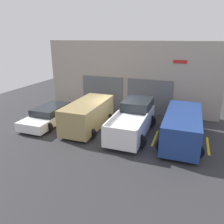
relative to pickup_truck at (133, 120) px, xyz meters
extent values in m
plane|color=#2D2D30|center=(-1.43, 0.79, -0.86)|extent=(28.00, 28.00, 0.00)
cube|color=#9E9389|center=(-1.43, 4.09, 1.82)|extent=(13.24, 0.60, 5.35)
cube|color=#595B60|center=(-3.51, 3.75, 0.46)|extent=(3.36, 0.08, 2.64)
cube|color=#595B60|center=(0.25, 3.75, 0.46)|extent=(3.36, 0.08, 2.64)
cube|color=#B21E19|center=(2.21, 3.76, 3.14)|extent=(0.90, 0.03, 0.22)
cube|color=white|center=(0.00, -0.25, -0.14)|extent=(1.83, 5.03, 0.99)
cube|color=#1E2328|center=(0.00, 1.13, 0.66)|extent=(1.69, 2.26, 0.61)
cube|color=white|center=(-0.88, -1.38, 0.44)|extent=(0.08, 2.77, 0.18)
cube|color=white|center=(0.88, -1.38, 0.44)|extent=(0.08, 2.77, 0.18)
cube|color=white|center=(0.00, -2.73, 0.44)|extent=(1.83, 0.08, 0.18)
cylinder|color=black|center=(-0.81, 1.31, -0.46)|extent=(0.80, 0.22, 0.80)
cylinder|color=black|center=(0.81, 1.31, -0.46)|extent=(0.80, 0.22, 0.80)
cylinder|color=black|center=(-0.81, -1.81, -0.46)|extent=(0.80, 0.22, 0.80)
cylinder|color=black|center=(0.81, -1.81, -0.46)|extent=(0.80, 0.22, 0.80)
cube|color=white|center=(-5.73, -0.25, -0.43)|extent=(1.83, 4.68, 0.56)
cube|color=#1E2328|center=(-5.73, -0.14, 0.07)|extent=(1.61, 2.57, 0.44)
cylinder|color=black|center=(-6.53, 1.20, -0.53)|extent=(0.65, 0.22, 0.65)
cylinder|color=black|center=(-4.92, 1.20, -0.53)|extent=(0.65, 0.22, 0.65)
cylinder|color=black|center=(-6.53, -1.70, -0.53)|extent=(0.65, 0.22, 0.65)
cylinder|color=black|center=(-4.92, -1.70, -0.53)|extent=(0.65, 0.22, 0.65)
cube|color=#9E8956|center=(-2.86, -0.25, 0.09)|extent=(1.84, 4.40, 1.58)
cube|color=#1E2328|center=(-2.86, 1.90, 0.64)|extent=(1.66, 0.06, 0.28)
cylinder|color=black|center=(-3.67, 1.11, -0.53)|extent=(0.65, 0.22, 0.65)
cylinder|color=black|center=(-2.05, 1.11, -0.53)|extent=(0.65, 0.22, 0.65)
cylinder|color=black|center=(-3.67, -1.62, -0.53)|extent=(0.65, 0.22, 0.65)
cylinder|color=black|center=(-2.05, -1.62, -0.53)|extent=(0.65, 0.22, 0.65)
cube|color=navy|center=(2.86, -0.25, 0.08)|extent=(1.84, 4.94, 1.52)
cube|color=#1E2328|center=(2.86, 2.17, 0.60)|extent=(1.66, 0.06, 0.28)
cylinder|color=black|center=(2.05, 1.28, -0.50)|extent=(0.71, 0.22, 0.71)
cylinder|color=black|center=(3.67, 1.28, -0.50)|extent=(0.71, 0.22, 0.71)
cylinder|color=black|center=(2.05, -1.78, -0.50)|extent=(0.71, 0.22, 0.71)
cylinder|color=black|center=(3.67, -1.78, -0.50)|extent=(0.71, 0.22, 0.71)
cube|color=gold|center=(-7.16, -0.25, -0.85)|extent=(0.12, 2.20, 0.01)
cube|color=gold|center=(-4.29, -0.25, -0.85)|extent=(0.12, 2.20, 0.01)
cube|color=gold|center=(-1.43, -0.25, -0.85)|extent=(0.12, 2.20, 0.01)
cube|color=gold|center=(1.43, -0.25, -0.85)|extent=(0.12, 2.20, 0.01)
cube|color=gold|center=(4.29, -0.25, -0.85)|extent=(0.12, 2.20, 0.01)
camera|label=1|loc=(3.00, -11.98, 4.72)|focal=35.00mm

